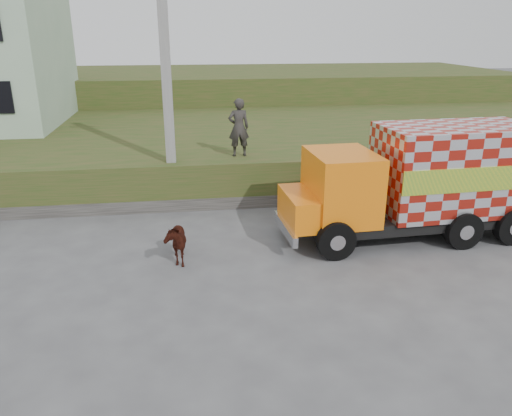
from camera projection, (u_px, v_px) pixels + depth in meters
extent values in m
plane|color=#474749|center=(212.00, 265.00, 12.39)|extent=(120.00, 120.00, 0.00)
cube|color=#294617|center=(198.00, 147.00, 21.45)|extent=(40.00, 12.00, 1.50)
cube|color=#294617|center=(191.00, 95.00, 32.38)|extent=(40.00, 12.00, 3.00)
cube|color=#595651|center=(142.00, 205.00, 15.97)|extent=(16.00, 0.50, 0.40)
cube|color=gray|center=(167.00, 82.00, 15.19)|extent=(0.30, 0.30, 8.00)
cube|color=black|center=(413.00, 216.00, 13.97)|extent=(6.28, 2.30, 0.32)
cube|color=orange|center=(341.00, 186.00, 13.25)|extent=(1.74, 2.17, 1.82)
cube|color=orange|center=(302.00, 208.00, 13.24)|extent=(1.00, 1.95, 0.82)
cube|color=silver|center=(455.00, 168.00, 13.72)|extent=(4.29, 2.39, 2.37)
cube|color=yellow|center=(479.00, 180.00, 12.70)|extent=(4.19, 0.24, 0.64)
cube|color=yellow|center=(434.00, 159.00, 14.75)|extent=(4.19, 0.24, 0.64)
cube|color=silver|center=(285.00, 228.00, 13.35)|extent=(0.24, 2.10, 0.27)
cylinder|color=black|center=(336.00, 241.00, 12.57)|extent=(1.02, 0.37, 1.00)
cylinder|color=black|center=(311.00, 212.00, 14.50)|extent=(1.02, 0.37, 1.00)
cylinder|color=black|center=(463.00, 230.00, 13.20)|extent=(1.02, 0.37, 1.00)
cylinder|color=black|center=(424.00, 205.00, 15.13)|extent=(1.02, 0.37, 1.00)
cylinder|color=black|center=(512.00, 226.00, 13.46)|extent=(1.02, 0.37, 1.00)
cylinder|color=black|center=(467.00, 202.00, 15.39)|extent=(1.02, 0.37, 1.00)
imported|color=#34150D|center=(174.00, 241.00, 12.45)|extent=(0.70, 1.34, 1.09)
imported|color=#2C2A27|center=(239.00, 127.00, 16.48)|extent=(0.73, 0.51, 1.91)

